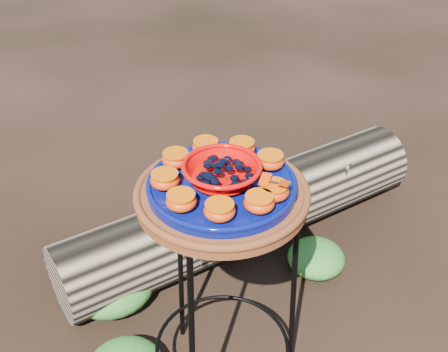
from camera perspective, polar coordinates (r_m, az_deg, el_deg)
plant_stand at (r=1.63m, az=-0.18°, el=-12.46°), size 0.44×0.44×0.70m
terracotta_saucer at (r=1.38m, az=-0.21°, el=-2.04°), size 0.42×0.42×0.03m
cobalt_plate at (r=1.36m, az=-0.21°, el=-1.05°), size 0.36×0.36×0.02m
red_bowl at (r=1.34m, az=-0.22°, el=0.25°), size 0.18×0.18×0.05m
glass_gems at (r=1.32m, az=-0.22°, el=1.58°), size 0.14×0.14×0.02m
orange_half_0 at (r=1.30m, az=5.11°, el=-1.56°), size 0.07×0.07×0.04m
orange_half_1 at (r=1.40m, az=4.72°, el=1.53°), size 0.07×0.07×0.04m
orange_half_2 at (r=1.45m, az=1.82°, el=2.88°), size 0.07×0.07×0.04m
orange_half_3 at (r=1.45m, az=-1.86°, el=2.95°), size 0.07×0.07×0.04m
orange_half_4 at (r=1.41m, az=-4.91°, el=1.71°), size 0.07×0.07×0.04m
orange_half_5 at (r=1.34m, az=-6.02°, el=-0.42°), size 0.07×0.07×0.04m
orange_half_6 at (r=1.27m, az=-4.37°, el=-2.57°), size 0.07×0.07×0.04m
orange_half_7 at (r=1.23m, az=-0.46°, el=-3.56°), size 0.07×0.07×0.04m
orange_half_8 at (r=1.26m, az=3.59°, el=-2.74°), size 0.07×0.07×0.04m
butterfly at (r=1.28m, az=5.17°, el=-0.60°), size 0.10×0.09×0.01m
driftwood_log at (r=2.25m, az=2.12°, el=-3.65°), size 1.57×0.57×0.29m
foliage_right at (r=2.21m, az=9.34°, el=-8.12°), size 0.22×0.22×0.11m
foliage_back at (r=2.09m, az=-11.44°, el=-10.54°), size 0.32×0.32×0.16m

